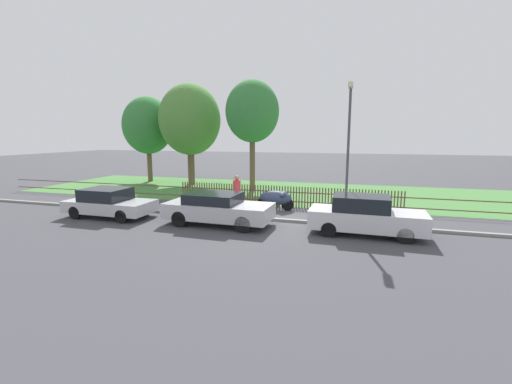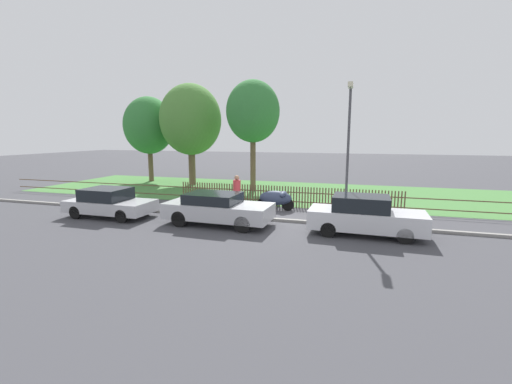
{
  "view_description": "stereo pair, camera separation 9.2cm",
  "coord_description": "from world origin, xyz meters",
  "px_view_note": "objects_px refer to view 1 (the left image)",
  "views": [
    {
      "loc": [
        3.64,
        -14.53,
        3.82
      ],
      "look_at": [
        -0.94,
        1.11,
        1.1
      ],
      "focal_mm": 24.0,
      "sensor_mm": 36.0,
      "label": 1
    },
    {
      "loc": [
        3.73,
        -14.5,
        3.82
      ],
      "look_at": [
        -0.94,
        1.11,
        1.1
      ],
      "focal_mm": 24.0,
      "sensor_mm": 36.0,
      "label": 2
    }
  ],
  "objects_px": {
    "parked_car_black_saloon": "(217,208)",
    "parked_car_navy_estate": "(365,216)",
    "pedestrian_near_fence": "(237,192)",
    "parked_car_silver_hatchback": "(109,203)",
    "tree_mid_park": "(252,112)",
    "covered_motorcycle": "(276,198)",
    "tree_behind_motorcycle": "(190,120)",
    "street_lamp": "(349,138)",
    "tree_nearest_kerb": "(148,126)"
  },
  "relations": [
    {
      "from": "covered_motorcycle",
      "to": "street_lamp",
      "type": "height_order",
      "value": "street_lamp"
    },
    {
      "from": "parked_car_navy_estate",
      "to": "tree_behind_motorcycle",
      "type": "xyz_separation_m",
      "value": [
        -12.73,
        10.54,
        4.2
      ]
    },
    {
      "from": "covered_motorcycle",
      "to": "parked_car_navy_estate",
      "type": "bearing_deg",
      "value": -36.41
    },
    {
      "from": "covered_motorcycle",
      "to": "street_lamp",
      "type": "relative_size",
      "value": 0.33
    },
    {
      "from": "tree_mid_park",
      "to": "pedestrian_near_fence",
      "type": "bearing_deg",
      "value": -79.19
    },
    {
      "from": "street_lamp",
      "to": "tree_nearest_kerb",
      "type": "bearing_deg",
      "value": 148.9
    },
    {
      "from": "parked_car_silver_hatchback",
      "to": "tree_nearest_kerb",
      "type": "distance_m",
      "value": 13.37
    },
    {
      "from": "parked_car_navy_estate",
      "to": "tree_behind_motorcycle",
      "type": "relative_size",
      "value": 0.57
    },
    {
      "from": "parked_car_black_saloon",
      "to": "parked_car_navy_estate",
      "type": "distance_m",
      "value": 6.05
    },
    {
      "from": "parked_car_navy_estate",
      "to": "tree_nearest_kerb",
      "type": "height_order",
      "value": "tree_nearest_kerb"
    },
    {
      "from": "tree_mid_park",
      "to": "street_lamp",
      "type": "height_order",
      "value": "tree_mid_park"
    },
    {
      "from": "covered_motorcycle",
      "to": "pedestrian_near_fence",
      "type": "xyz_separation_m",
      "value": [
        -1.75,
        -1.1,
        0.43
      ]
    },
    {
      "from": "parked_car_black_saloon",
      "to": "tree_behind_motorcycle",
      "type": "relative_size",
      "value": 0.61
    },
    {
      "from": "tree_behind_motorcycle",
      "to": "tree_mid_park",
      "type": "distance_m",
      "value": 5.48
    },
    {
      "from": "parked_car_silver_hatchback",
      "to": "tree_nearest_kerb",
      "type": "height_order",
      "value": "tree_nearest_kerb"
    },
    {
      "from": "tree_behind_motorcycle",
      "to": "parked_car_silver_hatchback",
      "type": "bearing_deg",
      "value": -83.55
    },
    {
      "from": "covered_motorcycle",
      "to": "tree_behind_motorcycle",
      "type": "height_order",
      "value": "tree_behind_motorcycle"
    },
    {
      "from": "pedestrian_near_fence",
      "to": "tree_nearest_kerb",
      "type": "bearing_deg",
      "value": 104.15
    },
    {
      "from": "tree_nearest_kerb",
      "to": "pedestrian_near_fence",
      "type": "height_order",
      "value": "tree_nearest_kerb"
    },
    {
      "from": "tree_nearest_kerb",
      "to": "street_lamp",
      "type": "distance_m",
      "value": 18.85
    },
    {
      "from": "parked_car_black_saloon",
      "to": "tree_mid_park",
      "type": "bearing_deg",
      "value": 99.67
    },
    {
      "from": "parked_car_silver_hatchback",
      "to": "parked_car_black_saloon",
      "type": "bearing_deg",
      "value": 1.75
    },
    {
      "from": "parked_car_navy_estate",
      "to": "tree_nearest_kerb",
      "type": "xyz_separation_m",
      "value": [
        -16.91,
        11.27,
        3.82
      ]
    },
    {
      "from": "parked_car_black_saloon",
      "to": "tree_nearest_kerb",
      "type": "height_order",
      "value": "tree_nearest_kerb"
    },
    {
      "from": "street_lamp",
      "to": "parked_car_navy_estate",
      "type": "bearing_deg",
      "value": -63.2
    },
    {
      "from": "parked_car_black_saloon",
      "to": "tree_mid_park",
      "type": "xyz_separation_m",
      "value": [
        -1.34,
        9.56,
        4.66
      ]
    },
    {
      "from": "covered_motorcycle",
      "to": "street_lamp",
      "type": "bearing_deg",
      "value": -25.71
    },
    {
      "from": "parked_car_silver_hatchback",
      "to": "tree_mid_park",
      "type": "bearing_deg",
      "value": 67.51
    },
    {
      "from": "parked_car_black_saloon",
      "to": "tree_mid_park",
      "type": "height_order",
      "value": "tree_mid_park"
    },
    {
      "from": "parked_car_silver_hatchback",
      "to": "pedestrian_near_fence",
      "type": "distance_m",
      "value": 6.05
    },
    {
      "from": "tree_nearest_kerb",
      "to": "tree_behind_motorcycle",
      "type": "distance_m",
      "value": 4.26
    },
    {
      "from": "covered_motorcycle",
      "to": "tree_behind_motorcycle",
      "type": "xyz_separation_m",
      "value": [
        -8.44,
        7.19,
        4.33
      ]
    },
    {
      "from": "parked_car_silver_hatchback",
      "to": "tree_mid_park",
      "type": "distance_m",
      "value": 11.51
    },
    {
      "from": "tree_nearest_kerb",
      "to": "tree_behind_motorcycle",
      "type": "xyz_separation_m",
      "value": [
        4.18,
        -0.73,
        0.38
      ]
    },
    {
      "from": "parked_car_black_saloon",
      "to": "street_lamp",
      "type": "distance_m",
      "value": 6.3
    },
    {
      "from": "parked_car_silver_hatchback",
      "to": "covered_motorcycle",
      "type": "xyz_separation_m",
      "value": [
        7.22,
        3.68,
        -0.06
      ]
    },
    {
      "from": "pedestrian_near_fence",
      "to": "parked_car_silver_hatchback",
      "type": "bearing_deg",
      "value": 169.06
    },
    {
      "from": "covered_motorcycle",
      "to": "tree_mid_park",
      "type": "relative_size",
      "value": 0.26
    },
    {
      "from": "parked_car_navy_estate",
      "to": "covered_motorcycle",
      "type": "xyz_separation_m",
      "value": [
        -4.28,
        3.36,
        -0.13
      ]
    },
    {
      "from": "parked_car_black_saloon",
      "to": "covered_motorcycle",
      "type": "bearing_deg",
      "value": 65.3
    },
    {
      "from": "tree_mid_park",
      "to": "covered_motorcycle",
      "type": "bearing_deg",
      "value": -62.6
    },
    {
      "from": "parked_car_black_saloon",
      "to": "covered_motorcycle",
      "type": "distance_m",
      "value": 3.98
    },
    {
      "from": "tree_behind_motorcycle",
      "to": "street_lamp",
      "type": "height_order",
      "value": "tree_behind_motorcycle"
    },
    {
      "from": "parked_car_silver_hatchback",
      "to": "tree_behind_motorcycle",
      "type": "bearing_deg",
      "value": 96.96
    },
    {
      "from": "street_lamp",
      "to": "covered_motorcycle",
      "type": "bearing_deg",
      "value": 152.62
    },
    {
      "from": "parked_car_silver_hatchback",
      "to": "covered_motorcycle",
      "type": "bearing_deg",
      "value": 27.53
    },
    {
      "from": "tree_mid_park",
      "to": "street_lamp",
      "type": "xyz_separation_m",
      "value": [
        6.61,
        -7.81,
        -1.69
      ]
    },
    {
      "from": "parked_car_silver_hatchback",
      "to": "covered_motorcycle",
      "type": "height_order",
      "value": "parked_car_silver_hatchback"
    },
    {
      "from": "tree_nearest_kerb",
      "to": "parked_car_black_saloon",
      "type": "bearing_deg",
      "value": -46.59
    },
    {
      "from": "parked_car_black_saloon",
      "to": "street_lamp",
      "type": "relative_size",
      "value": 0.79
    }
  ]
}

